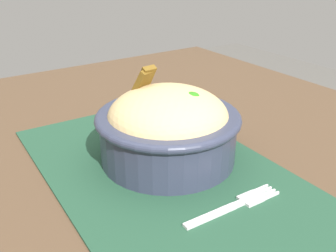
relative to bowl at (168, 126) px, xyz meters
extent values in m
cube|color=#4C3826|center=(0.01, -0.01, -0.07)|extent=(1.09, 0.94, 0.04)
cylinder|color=#412F20|center=(-0.47, 0.40, -0.45)|extent=(0.04, 0.04, 0.73)
cube|color=#1E422D|center=(0.03, -0.02, -0.05)|extent=(0.48, 0.29, 0.00)
cylinder|color=#2D3347|center=(0.00, 0.00, -0.02)|extent=(0.19, 0.19, 0.07)
torus|color=#2D3347|center=(0.00, 0.00, 0.01)|extent=(0.20, 0.20, 0.01)
ellipsoid|color=tan|center=(0.00, 0.00, 0.01)|extent=(0.18, 0.18, 0.08)
sphere|color=#2A7619|center=(0.02, 0.02, 0.04)|extent=(0.03, 0.03, 0.03)
cylinder|color=orange|center=(0.01, -0.02, 0.03)|extent=(0.01, 0.03, 0.01)
cylinder|color=orange|center=(-0.01, -0.01, 0.03)|extent=(0.03, 0.03, 0.01)
cylinder|color=orange|center=(-0.01, -0.01, 0.03)|extent=(0.02, 0.03, 0.01)
cube|color=brown|center=(-0.05, -0.01, 0.05)|extent=(0.04, 0.02, 0.06)
cube|color=brown|center=(-0.05, -0.02, 0.05)|extent=(0.04, 0.03, 0.05)
cube|color=silver|center=(0.14, -0.03, -0.05)|extent=(0.01, 0.07, 0.00)
cube|color=silver|center=(0.14, 0.01, -0.05)|extent=(0.01, 0.01, 0.00)
cube|color=silver|center=(0.14, 0.03, -0.05)|extent=(0.02, 0.03, 0.00)
cube|color=silver|center=(0.15, 0.05, -0.05)|extent=(0.00, 0.02, 0.00)
cube|color=silver|center=(0.14, 0.05, -0.05)|extent=(0.00, 0.02, 0.00)
cube|color=silver|center=(0.14, 0.05, -0.05)|extent=(0.00, 0.02, 0.00)
cube|color=silver|center=(0.13, 0.05, -0.05)|extent=(0.00, 0.02, 0.00)
camera|label=1|loc=(0.40, -0.27, 0.22)|focal=41.31mm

